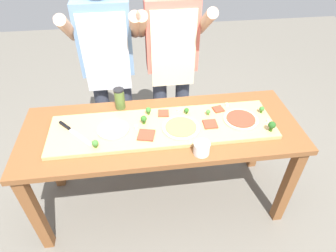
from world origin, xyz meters
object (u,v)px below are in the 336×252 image
object	(u,v)px
broccoli_floret_front_right	(262,109)
cook_right	(172,56)
broccoli_floret_back_left	(148,110)
sauce_jar	(120,99)
broccoli_floret_back_right	(272,125)
cheese_crumble_a	(268,121)
pizza_whole_cheese_artichoke	(113,129)
pizza_slice_far_left	(146,135)
pizza_slice_near_left	(218,109)
broccoli_floret_front_left	(95,143)
pizza_whole_pesto_green	(181,127)
broccoli_floret_center_left	(208,112)
broccoli_floret_front_mid	(144,119)
pizza_slice_center	(163,113)
cheese_crumble_b	(136,127)
broccoli_floret_center_right	(187,110)
pizza_slice_far_right	(210,124)
pizza_whole_tomato_red	(241,119)
cheese_crumble_d	(178,110)
cheese_crumble_c	(227,105)
chefs_knife	(70,130)
prep_table	(162,139)
flour_cup	(202,149)

from	to	relation	value
broccoli_floret_front_right	cook_right	xyz separation A→B (m)	(-0.56, 0.59, 0.15)
broccoli_floret_back_left	sauce_jar	world-z (taller)	sauce_jar
broccoli_floret_back_right	cheese_crumble_a	bearing A→B (deg)	76.16
pizza_whole_cheese_artichoke	pizza_slice_far_left	xyz separation A→B (m)	(0.21, -0.08, -0.00)
broccoli_floret_front_right	cook_right	world-z (taller)	cook_right
pizza_slice_near_left	broccoli_floret_front_left	bearing A→B (deg)	-161.86
pizza_whole_pesto_green	pizza_slice_near_left	xyz separation A→B (m)	(0.30, 0.17, -0.00)
broccoli_floret_center_left	sauce_jar	bearing A→B (deg)	161.74
broccoli_floret_back_right	broccoli_floret_front_mid	world-z (taller)	broccoli_floret_back_right
pizza_slice_center	broccoli_floret_front_mid	distance (m)	0.17
cheese_crumble_b	cheese_crumble_a	bearing A→B (deg)	-2.88
cheese_crumble_a	broccoli_floret_center_right	bearing A→B (deg)	163.32
pizza_slice_far_right	broccoli_floret_front_mid	world-z (taller)	broccoli_floret_front_mid
cheese_crumble_a	pizza_whole_tomato_red	bearing A→B (deg)	167.95
broccoli_floret_center_right	broccoli_floret_front_left	world-z (taller)	broccoli_floret_front_left
broccoli_floret_back_right	cheese_crumble_d	distance (m)	0.63
broccoli_floret_front_left	broccoli_floret_front_right	xyz separation A→B (m)	(1.13, 0.21, -0.00)
cheese_crumble_c	pizza_whole_tomato_red	bearing A→B (deg)	-75.37
chefs_knife	broccoli_floret_front_mid	distance (m)	0.48
pizza_whole_pesto_green	pizza_whole_tomato_red	xyz separation A→B (m)	(0.42, 0.03, 0.00)
cheese_crumble_b	sauce_jar	size ratio (longest dim) A/B	0.12
broccoli_floret_back_left	broccoli_floret_center_right	xyz separation A→B (m)	(0.27, -0.02, -0.01)
pizza_whole_cheese_artichoke	broccoli_floret_front_mid	size ratio (longest dim) A/B	3.35
chefs_knife	pizza_slice_far_left	distance (m)	0.50
broccoli_floret_center_right	cheese_crumble_b	distance (m)	0.38
pizza_slice_center	cheese_crumble_a	distance (m)	0.72
broccoli_floret_front_left	cook_right	world-z (taller)	cook_right
pizza_whole_pesto_green	prep_table	bearing A→B (deg)	156.20
pizza_slice_far_left	cook_right	distance (m)	0.79
broccoli_floret_center_right	chefs_knife	bearing A→B (deg)	-174.00
flour_cup	pizza_whole_pesto_green	bearing A→B (deg)	112.85
prep_table	chefs_knife	world-z (taller)	chefs_knife
pizza_slice_center	chefs_knife	bearing A→B (deg)	-171.13
pizza_whole_pesto_green	cheese_crumble_d	distance (m)	0.19
broccoli_floret_front_left	cheese_crumble_b	world-z (taller)	broccoli_floret_front_left
pizza_slice_far_left	pizza_whole_cheese_artichoke	bearing A→B (deg)	158.12
chefs_knife	pizza_whole_cheese_artichoke	distance (m)	0.28
pizza_slice_far_right	cheese_crumble_a	world-z (taller)	cheese_crumble_a
pizza_slice_far_left	pizza_whole_tomato_red	bearing A→B (deg)	6.73
prep_table	broccoli_floret_front_left	distance (m)	0.48
cheese_crumble_c	cook_right	xyz separation A→B (m)	(-0.34, 0.48, 0.17)
broccoli_floret_front_mid	broccoli_floret_center_left	xyz separation A→B (m)	(0.45, 0.04, -0.01)
chefs_knife	cheese_crumble_b	bearing A→B (deg)	-4.40
pizza_slice_center	cheese_crumble_c	xyz separation A→B (m)	(0.47, 0.04, 0.00)
chefs_knife	sauce_jar	world-z (taller)	sauce_jar
pizza_whole_tomato_red	pizza_slice_far_left	distance (m)	0.66
pizza_slice_near_left	broccoli_floret_back_right	xyz separation A→B (m)	(0.28, -0.27, 0.04)
cook_right	prep_table	bearing A→B (deg)	-103.92
broccoli_floret_front_mid	cheese_crumble_d	world-z (taller)	broccoli_floret_front_mid
pizza_whole_cheese_artichoke	pizza_whole_tomato_red	size ratio (longest dim) A/B	0.87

